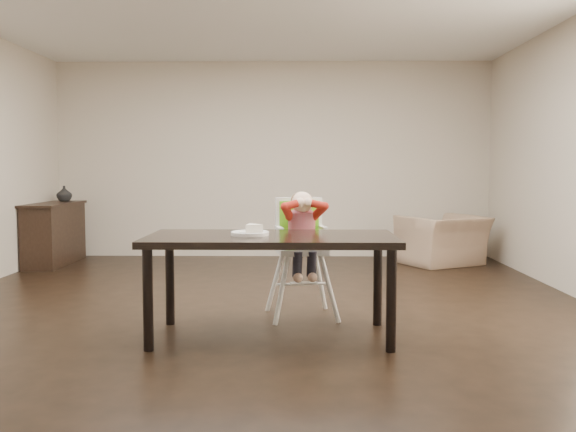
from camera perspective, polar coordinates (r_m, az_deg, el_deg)
name	(u,v)px	position (r m, az deg, el deg)	size (l,w,h in m)	color
ground	(257,312)	(5.58, -2.74, -8.52)	(7.00, 7.00, 0.00)	black
room_walls	(257,94)	(5.48, -2.82, 10.76)	(6.02, 7.02, 2.71)	beige
dining_table	(271,246)	(4.66, -1.48, -2.70)	(1.80, 0.90, 0.75)	black
high_chair	(301,228)	(5.32, 1.18, -1.11)	(0.50, 0.50, 1.04)	white
plate	(251,231)	(4.67, -3.31, -1.38)	(0.31, 0.31, 0.08)	white
armchair	(443,232)	(8.42, 13.60, -1.39)	(0.96, 0.62, 0.84)	tan
sideboard	(54,233)	(8.75, -20.06, -1.47)	(0.44, 1.26, 0.79)	black
vase	(64,194)	(9.08, -19.27, 1.86)	(0.20, 0.21, 0.20)	#99999E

